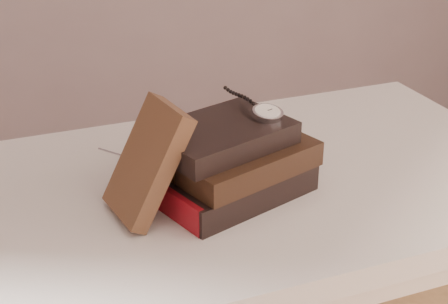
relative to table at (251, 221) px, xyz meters
name	(u,v)px	position (x,y,z in m)	size (l,w,h in m)	color
table	(251,221)	(0.00, 0.00, 0.00)	(1.00, 0.60, 0.75)	beige
book_stack	(231,162)	(-0.06, -0.04, 0.15)	(0.28, 0.23, 0.12)	black
journal	(147,162)	(-0.19, -0.05, 0.18)	(0.03, 0.11, 0.18)	#3D2517
pocket_watch	(265,111)	(0.01, -0.03, 0.22)	(0.06, 0.16, 0.02)	silver
eyeglasses	(156,152)	(-0.16, 0.01, 0.16)	(0.13, 0.14, 0.05)	silver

